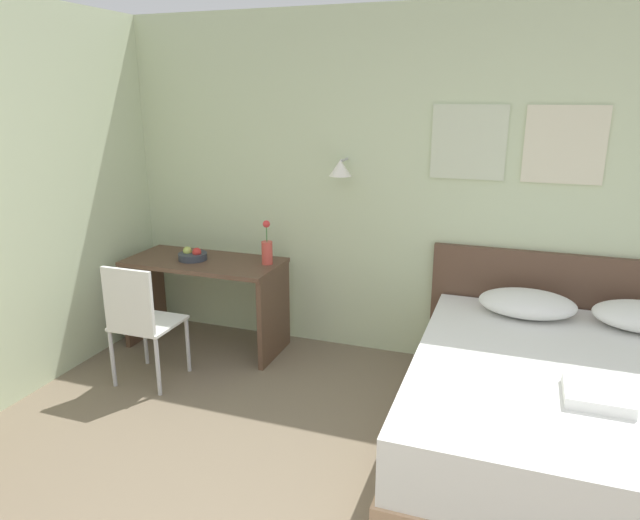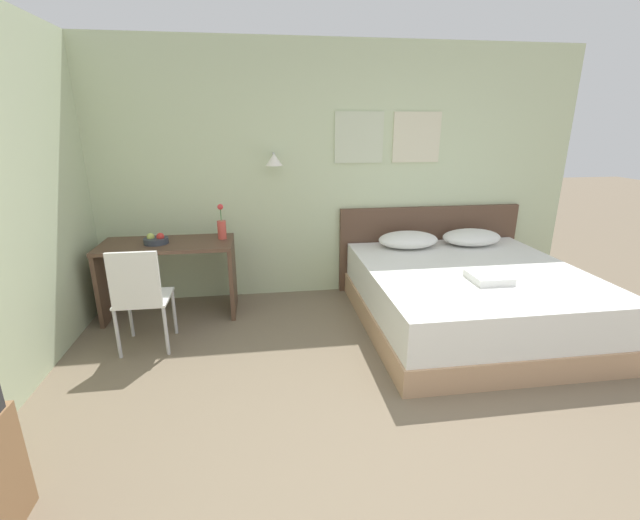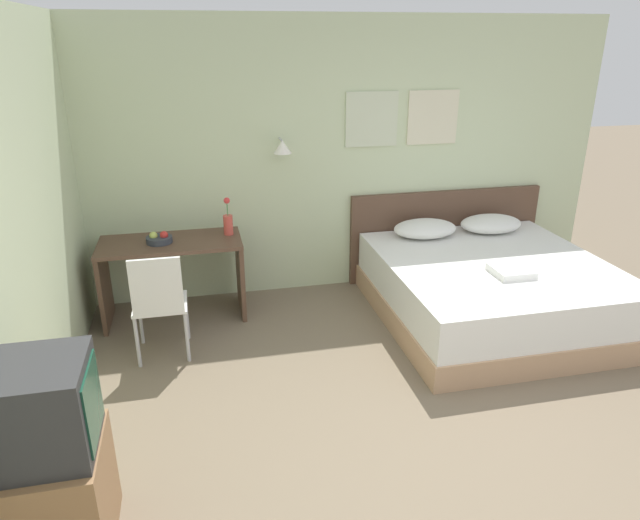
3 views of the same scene
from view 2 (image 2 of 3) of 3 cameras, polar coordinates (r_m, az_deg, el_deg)
ground_plane at (r=2.65m, az=11.24°, el=-26.89°), size 24.00×24.00×0.00m
wall_back at (r=4.67m, az=0.78°, el=11.46°), size 5.58×0.31×2.65m
bed at (r=4.27m, az=19.33°, el=-4.78°), size 1.97×2.05×0.57m
headboard at (r=5.11m, az=14.25°, el=1.67°), size 2.09×0.06×0.95m
pillow_left at (r=4.66m, az=11.67°, el=2.67°), size 0.64×0.43×0.17m
pillow_right at (r=4.95m, az=19.54°, el=2.88°), size 0.64×0.43×0.17m
folded_towel_near_foot at (r=3.90m, az=21.58°, el=-2.15°), size 0.32×0.31×0.06m
desk at (r=4.46m, az=-19.50°, el=-0.52°), size 1.25×0.59×0.74m
desk_chair at (r=3.79m, az=-22.90°, el=-4.08°), size 0.42×0.42×0.91m
fruit_bowl at (r=4.38m, az=-21.02°, el=2.51°), size 0.23×0.23×0.11m
flower_vase at (r=4.36m, az=-12.97°, el=4.29°), size 0.09×0.09×0.35m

